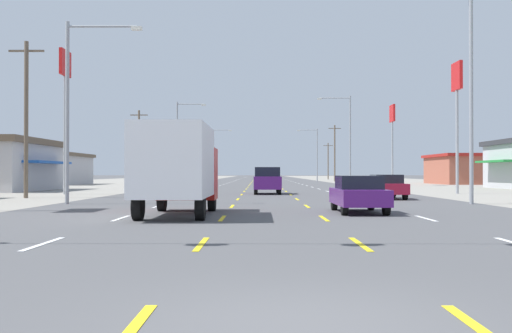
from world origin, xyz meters
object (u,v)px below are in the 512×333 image
object	(u,v)px
sedan_far_right_mid	(386,186)
pole_sign_right_row_2	(392,123)
pole_sign_right_row_1	(457,94)
streetlight_right_row_0	(461,79)
streetlight_left_row_2	(210,150)
streetlight_right_row_2	(315,151)
suv_far_left_midfar	(165,180)
sedan_center_turn_farther	(262,179)
streetlight_right_row_1	(347,134)
box_truck_inner_left_nearest	(178,166)
sedan_inner_right_near	(359,194)
suv_center_turn_far	(267,180)
pole_sign_left_row_1	(65,85)
streetlight_left_row_0	(75,98)
streetlight_left_row_1	(180,138)

from	to	relation	value
sedan_far_right_mid	pole_sign_right_row_2	bearing A→B (deg)	77.13
pole_sign_right_row_1	streetlight_right_row_0	size ratio (longest dim) A/B	0.92
streetlight_left_row_2	streetlight_right_row_2	xyz separation A→B (m)	(19.44, -0.00, -0.10)
suv_far_left_midfar	sedan_center_turn_farther	world-z (taller)	suv_far_left_midfar
sedan_far_right_mid	streetlight_right_row_2	distance (m)	75.39
sedan_far_right_mid	pole_sign_right_row_2	xyz separation A→B (m)	(8.78, 38.41, 6.92)
streetlight_right_row_1	streetlight_left_row_2	bearing A→B (deg)	115.55
box_truck_inner_left_nearest	sedan_far_right_mid	bearing A→B (deg)	53.67
sedan_inner_right_near	suv_center_turn_far	size ratio (longest dim) A/B	0.92
pole_sign_right_row_1	pole_sign_left_row_1	bearing A→B (deg)	-176.89
sedan_inner_right_near	pole_sign_left_row_1	world-z (taller)	pole_sign_left_row_1
sedan_inner_right_near	pole_sign_right_row_1	bearing A→B (deg)	63.24
sedan_inner_right_near	streetlight_right_row_2	distance (m)	88.20
pole_sign_left_row_1	streetlight_left_row_0	world-z (taller)	pole_sign_left_row_1
suv_center_turn_far	pole_sign_right_row_1	xyz separation A→B (m)	(14.27, 0.64, 6.46)
box_truck_inner_left_nearest	pole_sign_right_row_1	distance (m)	30.02
sedan_center_turn_farther	pole_sign_left_row_1	world-z (taller)	pole_sign_left_row_1
streetlight_left_row_0	streetlight_right_row_0	size ratio (longest dim) A/B	0.85
suv_far_left_midfar	streetlight_right_row_1	distance (m)	33.12
sedan_inner_right_near	streetlight_left_row_0	size ratio (longest dim) A/B	0.49
sedan_far_right_mid	pole_sign_right_row_1	world-z (taller)	pole_sign_right_row_1
streetlight_left_row_2	streetlight_left_row_1	bearing A→B (deg)	-90.26
pole_sign_left_row_1	streetlight_left_row_2	bearing A→B (deg)	85.79
streetlight_left_row_2	box_truck_inner_left_nearest	bearing A→B (deg)	-86.04
pole_sign_left_row_1	pole_sign_right_row_2	xyz separation A→B (m)	(30.58, 30.94, -0.30)
suv_far_left_midfar	streetlight_right_row_0	bearing A→B (deg)	-37.02
sedan_inner_right_near	pole_sign_right_row_2	distance (m)	53.02
streetlight_left_row_0	streetlight_left_row_2	bearing A→B (deg)	89.93
suv_far_left_midfar	sedan_inner_right_near	bearing A→B (deg)	-60.95
pole_sign_right_row_1	streetlight_left_row_0	distance (m)	28.61
pole_sign_right_row_2	streetlight_right_row_0	size ratio (longest dim) A/B	0.92
sedan_inner_right_near	streetlight_left_row_2	bearing A→B (deg)	98.48
streetlight_right_row_1	sedan_inner_right_near	bearing A→B (deg)	-97.67
pole_sign_left_row_1	streetlight_left_row_0	xyz separation A→B (m)	(4.88, -13.63, -2.64)
pole_sign_right_row_1	pole_sign_right_row_2	world-z (taller)	pole_sign_right_row_2
suv_center_turn_far	sedan_center_turn_farther	distance (m)	37.00
sedan_far_right_mid	streetlight_right_row_0	distance (m)	8.63
pole_sign_right_row_2	streetlight_right_row_0	xyz separation A→B (m)	(-6.31, -44.57, -1.40)
streetlight_right_row_1	suv_far_left_midfar	bearing A→B (deg)	-121.33
streetlight_left_row_1	streetlight_right_row_2	world-z (taller)	streetlight_left_row_1
box_truck_inner_left_nearest	streetlight_left_row_0	xyz separation A→B (m)	(-6.31, 8.28, 3.49)
pole_sign_right_row_1	streetlight_left_row_0	xyz separation A→B (m)	(-24.14, -15.20, -2.16)
suv_far_left_midfar	sedan_center_turn_farther	size ratio (longest dim) A/B	1.09
pole_sign_right_row_2	streetlight_left_row_2	world-z (taller)	pole_sign_right_row_2
pole_sign_right_row_1	pole_sign_right_row_2	bearing A→B (deg)	86.95
suv_far_left_midfar	pole_sign_right_row_2	bearing A→B (deg)	53.96
streetlight_right_row_0	streetlight_left_row_1	size ratio (longest dim) A/B	1.09
suv_center_turn_far	streetlight_right_row_2	size ratio (longest dim) A/B	0.51
sedan_center_turn_farther	streetlight_right_row_0	xyz separation A→B (m)	(9.75, -51.56, 5.52)
streetlight_left_row_1	streetlight_left_row_2	distance (m)	40.68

